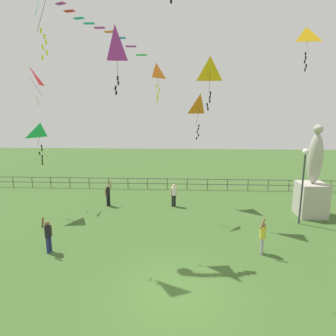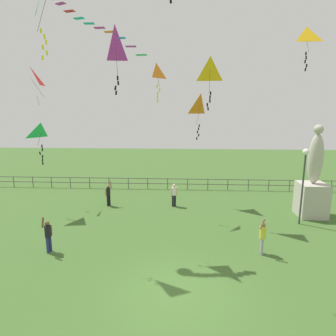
{
  "view_description": "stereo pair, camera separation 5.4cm",
  "coord_description": "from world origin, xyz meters",
  "px_view_note": "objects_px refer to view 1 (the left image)",
  "views": [
    {
      "loc": [
        0.16,
        -9.28,
        6.6
      ],
      "look_at": [
        -0.59,
        5.43,
        3.6
      ],
      "focal_mm": 30.22,
      "sensor_mm": 36.0,
      "label": 1
    },
    {
      "loc": [
        0.22,
        -9.27,
        6.6
      ],
      "look_at": [
        -0.59,
        5.43,
        3.6
      ],
      "focal_mm": 30.22,
      "sensor_mm": 36.0,
      "label": 2
    }
  ],
  "objects_px": {
    "statue_monument": "(312,187)",
    "kite_5": "(41,133)",
    "lamppost": "(304,170)",
    "kite_2": "(156,73)",
    "person_0": "(263,235)",
    "kite_8": "(46,1)",
    "kite_6": "(30,78)",
    "kite_0": "(115,46)",
    "person_4": "(108,194)",
    "kite_3": "(200,107)",
    "person_3": "(48,234)",
    "kite_7": "(305,38)",
    "kite_1": "(210,71)",
    "person_1": "(174,194)"
  },
  "relations": [
    {
      "from": "kite_1",
      "to": "kite_3",
      "type": "xyz_separation_m",
      "value": [
        -0.31,
        3.02,
        -1.92
      ]
    },
    {
      "from": "lamppost",
      "to": "kite_2",
      "type": "xyz_separation_m",
      "value": [
        -8.6,
        1.76,
        5.6
      ]
    },
    {
      "from": "person_4",
      "to": "kite_8",
      "type": "distance_m",
      "value": 11.83
    },
    {
      "from": "kite_6",
      "to": "kite_8",
      "type": "height_order",
      "value": "kite_8"
    },
    {
      "from": "person_3",
      "to": "kite_0",
      "type": "xyz_separation_m",
      "value": [
        3.26,
        1.07,
        8.47
      ]
    },
    {
      "from": "person_0",
      "to": "kite_7",
      "type": "relative_size",
      "value": 0.75
    },
    {
      "from": "person_3",
      "to": "kite_0",
      "type": "bearing_deg",
      "value": 18.16
    },
    {
      "from": "kite_1",
      "to": "kite_8",
      "type": "height_order",
      "value": "kite_8"
    },
    {
      "from": "person_4",
      "to": "person_3",
      "type": "bearing_deg",
      "value": -99.2
    },
    {
      "from": "kite_2",
      "to": "lamppost",
      "type": "bearing_deg",
      "value": -11.57
    },
    {
      "from": "kite_0",
      "to": "kite_5",
      "type": "bearing_deg",
      "value": 145.42
    },
    {
      "from": "kite_1",
      "to": "kite_8",
      "type": "distance_m",
      "value": 8.55
    },
    {
      "from": "statue_monument",
      "to": "person_0",
      "type": "height_order",
      "value": "statue_monument"
    },
    {
      "from": "person_0",
      "to": "kite_8",
      "type": "distance_m",
      "value": 14.05
    },
    {
      "from": "person_0",
      "to": "person_4",
      "type": "height_order",
      "value": "person_0"
    },
    {
      "from": "statue_monument",
      "to": "person_3",
      "type": "height_order",
      "value": "statue_monument"
    },
    {
      "from": "kite_7",
      "to": "lamppost",
      "type": "bearing_deg",
      "value": -95.08
    },
    {
      "from": "kite_8",
      "to": "person_1",
      "type": "bearing_deg",
      "value": 48.55
    },
    {
      "from": "kite_0",
      "to": "kite_2",
      "type": "distance_m",
      "value": 5.06
    },
    {
      "from": "person_1",
      "to": "person_3",
      "type": "bearing_deg",
      "value": -129.56
    },
    {
      "from": "person_1",
      "to": "kite_7",
      "type": "height_order",
      "value": "kite_7"
    },
    {
      "from": "kite_0",
      "to": "kite_7",
      "type": "xyz_separation_m",
      "value": [
        10.12,
        5.0,
        1.35
      ]
    },
    {
      "from": "kite_1",
      "to": "kite_8",
      "type": "xyz_separation_m",
      "value": [
        -7.36,
        -3.64,
        2.39
      ]
    },
    {
      "from": "kite_3",
      "to": "kite_8",
      "type": "distance_m",
      "value": 10.61
    },
    {
      "from": "person_3",
      "to": "kite_6",
      "type": "height_order",
      "value": "kite_6"
    },
    {
      "from": "kite_0",
      "to": "kite_3",
      "type": "height_order",
      "value": "kite_0"
    },
    {
      "from": "statue_monument",
      "to": "person_3",
      "type": "relative_size",
      "value": 3.15
    },
    {
      "from": "lamppost",
      "to": "kite_3",
      "type": "height_order",
      "value": "kite_3"
    },
    {
      "from": "statue_monument",
      "to": "kite_3",
      "type": "height_order",
      "value": "kite_3"
    },
    {
      "from": "person_0",
      "to": "person_4",
      "type": "bearing_deg",
      "value": 144.51
    },
    {
      "from": "person_4",
      "to": "lamppost",
      "type": "bearing_deg",
      "value": -11.98
    },
    {
      "from": "kite_1",
      "to": "kite_5",
      "type": "height_order",
      "value": "kite_1"
    },
    {
      "from": "kite_0",
      "to": "kite_3",
      "type": "bearing_deg",
      "value": 57.15
    },
    {
      "from": "person_0",
      "to": "kite_3",
      "type": "relative_size",
      "value": 0.61
    },
    {
      "from": "kite_0",
      "to": "kite_8",
      "type": "distance_m",
      "value": 3.38
    },
    {
      "from": "person_1",
      "to": "kite_5",
      "type": "relative_size",
      "value": 0.62
    },
    {
      "from": "statue_monument",
      "to": "kite_5",
      "type": "height_order",
      "value": "kite_5"
    },
    {
      "from": "person_0",
      "to": "kite_1",
      "type": "xyz_separation_m",
      "value": [
        -2.26,
        4.14,
        7.84
      ]
    },
    {
      "from": "kite_6",
      "to": "kite_7",
      "type": "relative_size",
      "value": 1.03
    },
    {
      "from": "statue_monument",
      "to": "kite_0",
      "type": "distance_m",
      "value": 14.19
    },
    {
      "from": "person_0",
      "to": "kite_3",
      "type": "distance_m",
      "value": 9.64
    },
    {
      "from": "kite_7",
      "to": "kite_1",
      "type": "bearing_deg",
      "value": -164.53
    },
    {
      "from": "kite_5",
      "to": "kite_6",
      "type": "xyz_separation_m",
      "value": [
        -1.75,
        2.58,
        3.51
      ]
    },
    {
      "from": "person_4",
      "to": "kite_5",
      "type": "height_order",
      "value": "kite_5"
    },
    {
      "from": "statue_monument",
      "to": "kite_5",
      "type": "distance_m",
      "value": 17.22
    },
    {
      "from": "kite_2",
      "to": "kite_5",
      "type": "distance_m",
      "value": 7.97
    },
    {
      "from": "kite_6",
      "to": "kite_0",
      "type": "bearing_deg",
      "value": -41.15
    },
    {
      "from": "person_4",
      "to": "person_1",
      "type": "bearing_deg",
      "value": 1.87
    },
    {
      "from": "person_3",
      "to": "kite_1",
      "type": "relative_size",
      "value": 0.64
    },
    {
      "from": "lamppost",
      "to": "kite_6",
      "type": "distance_m",
      "value": 18.57
    }
  ]
}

